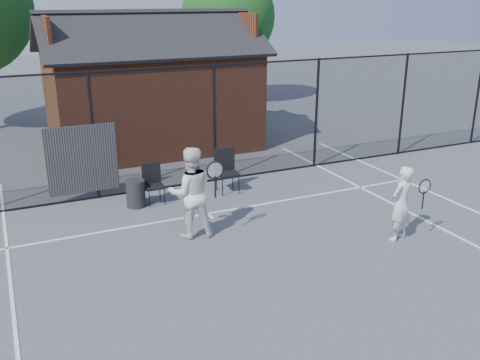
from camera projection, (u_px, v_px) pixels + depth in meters
name	position (u px, v px, depth m)	size (l,w,h in m)	color
ground	(271.00, 275.00, 9.22)	(80.00, 80.00, 0.00)	#4B5056
court_lines	(312.00, 314.00, 8.08)	(11.02, 18.00, 0.01)	silver
fence	(165.00, 132.00, 12.92)	(22.04, 3.00, 3.00)	black
clubhouse	(152.00, 96.00, 16.62)	(6.50, 4.36, 4.19)	brown
tree_right	(228.00, 17.00, 22.63)	(3.97, 3.97, 5.70)	#372616
player_front	(401.00, 203.00, 10.33)	(0.72, 0.57, 1.51)	silver
player_back	(191.00, 193.00, 10.44)	(1.05, 0.84, 1.84)	white
chair_left	(154.00, 185.00, 12.25)	(0.44, 0.46, 0.92)	black
chair_right	(228.00, 172.00, 12.95)	(0.50, 0.53, 1.05)	black
waste_bin	(136.00, 193.00, 12.12)	(0.43, 0.43, 0.63)	#252525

